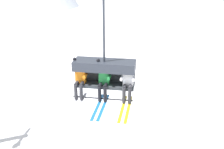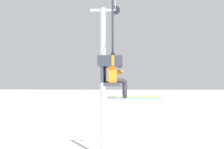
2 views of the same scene
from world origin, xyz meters
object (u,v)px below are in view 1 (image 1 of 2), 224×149
skier_orange (80,78)px  skier_green (103,80)px  chairlift_chair (105,67)px  skier_white (128,82)px

skier_orange → skier_green: size_ratio=1.00×
chairlift_chair → skier_white: bearing=-16.0°
chairlift_chair → skier_green: (-0.00, -0.21, -0.35)m
skier_orange → skier_white: (1.54, -0.01, -0.02)m
chairlift_chair → skier_green: bearing=-90.9°
chairlift_chair → skier_orange: size_ratio=2.84×
skier_green → chairlift_chair: bearing=89.1°
chairlift_chair → skier_orange: (-0.77, -0.21, -0.35)m
chairlift_chair → skier_white: (0.77, -0.22, -0.37)m
chairlift_chair → skier_orange: chairlift_chair is taller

